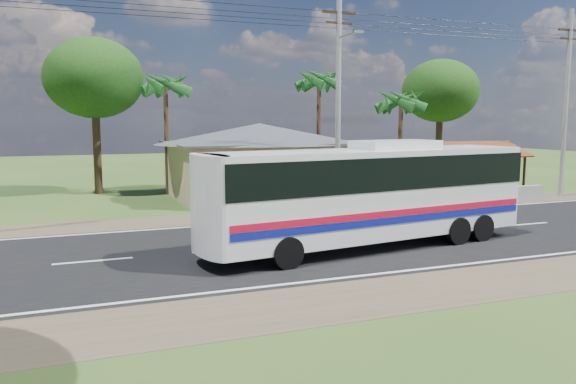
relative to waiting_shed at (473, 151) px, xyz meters
name	(u,v)px	position (x,y,z in m)	size (l,w,h in m)	color
ground	(341,241)	(-13.00, -8.50, -2.73)	(120.00, 120.00, 0.00)	#2C4C1B
road	(341,240)	(-13.00, -8.50, -2.72)	(120.00, 16.00, 0.03)	black
house	(259,153)	(-12.00, 4.50, -0.09)	(12.40, 10.00, 5.00)	tan
waiting_shed	(473,151)	(0.00, 0.00, 0.00)	(5.20, 4.48, 3.35)	#342413
concrete_barrier	(491,196)	(-1.00, -2.90, -2.28)	(7.00, 0.30, 0.90)	#9E9E99
utility_poles	(332,96)	(-10.33, -2.01, 3.04)	(32.80, 2.22, 11.00)	#9E9E99
palm_near	(401,102)	(-3.50, 2.50, 2.98)	(2.80, 2.80, 6.70)	#47301E
palm_mid	(319,81)	(-7.00, 7.00, 4.43)	(2.80, 2.80, 8.20)	#47301E
palm_far	(165,85)	(-17.00, 7.50, 3.95)	(2.80, 2.80, 7.70)	#47301E
tree_behind_house	(94,79)	(-21.00, 9.50, 4.39)	(6.00, 6.00, 9.61)	#47301E
tree_behind_shed	(440,91)	(3.00, 7.50, 3.95)	(5.60, 5.60, 9.02)	#47301E
coach_bus	(372,187)	(-12.49, -9.90, -0.53)	(12.64, 4.27, 3.85)	silver
motorcycle	(486,198)	(-1.76, -3.38, -2.33)	(0.53, 1.52, 0.80)	black
person	(490,189)	(-1.58, -3.43, -1.85)	(0.64, 0.42, 1.76)	navy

